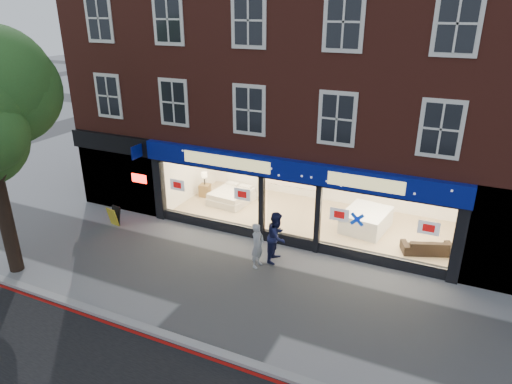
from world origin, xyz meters
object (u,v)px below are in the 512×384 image
Objects in this scene: pedestrian_grey at (258,245)px; pedestrian_blue at (277,237)px; sofa at (427,246)px; mattress_stack at (366,220)px; a_board at (114,216)px; display_bed at (233,195)px.

pedestrian_grey is 0.76m from pedestrian_blue.
pedestrian_blue reaches higher than sofa.
mattress_stack is 2.77× the size of a_board.
pedestrian_blue is at bearing 7.41° from sofa.
mattress_stack is 1.23× the size of sofa.
pedestrian_grey is 0.87× the size of pedestrian_blue.
display_bed is 5.83m from mattress_stack.
pedestrian_grey is (3.12, -4.25, 0.37)m from display_bed.
sofa is at bearing -63.04° from pedestrian_blue.
mattress_stack is 9.76m from a_board.
pedestrian_grey reaches higher than display_bed.
sofa is at bearing 24.19° from a_board.
a_board is 6.40m from pedestrian_grey.
pedestrian_blue reaches higher than mattress_stack.
display_bed is 1.14× the size of pedestrian_blue.
mattress_stack is (5.83, -0.23, 0.08)m from display_bed.
a_board is (-9.07, -3.61, -0.10)m from mattress_stack.
pedestrian_grey reaches higher than sofa.
display_bed reaches higher than mattress_stack.
display_bed is 5.29m from pedestrian_grey.
sofa is 1.11× the size of pedestrian_grey.
mattress_stack is at bearing 3.25° from display_bed.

